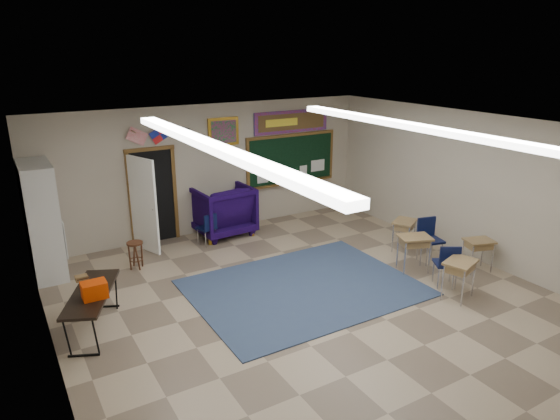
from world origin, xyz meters
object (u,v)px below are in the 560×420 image
student_desk_front_left (414,252)px  student_desk_front_right (404,234)px  wingback_armchair (222,210)px  folding_table (94,309)px  wooden_stool (136,255)px

student_desk_front_left → student_desk_front_right: student_desk_front_left is taller
wingback_armchair → student_desk_front_right: bearing=132.1°
student_desk_front_right → folding_table: bearing=149.8°
student_desk_front_left → wooden_stool: size_ratio=1.30×
wooden_stool → student_desk_front_left: bearing=-31.8°
student_desk_front_right → wooden_stool: bearing=129.1°
wingback_armchair → student_desk_front_left: bearing=118.6°
wingback_armchair → wooden_stool: bearing=18.7°
student_desk_front_left → folding_table: 5.90m
wooden_stool → student_desk_front_right: bearing=-20.9°
student_desk_front_right → wingback_armchair: bearing=105.3°
student_desk_front_left → student_desk_front_right: size_ratio=1.04×
wingback_armchair → student_desk_front_left: 4.48m
wingback_armchair → wooden_stool: wingback_armchair is taller
wingback_armchair → folding_table: bearing=36.7°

